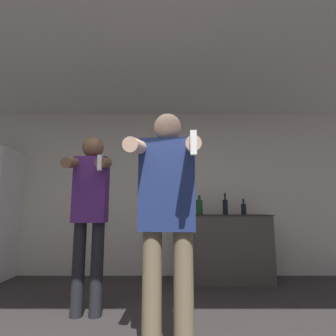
{
  "coord_description": "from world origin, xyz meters",
  "views": [
    {
      "loc": [
        0.25,
        -1.19,
        0.99
      ],
      "look_at": [
        0.25,
        0.65,
        1.28
      ],
      "focal_mm": 28.0,
      "sensor_mm": 36.0,
      "label": 1
    }
  ],
  "objects_px": {
    "bottle_short_whiskey": "(200,206)",
    "bottle_red_label": "(244,209)",
    "bottle_amber_bourbon": "(226,206)",
    "person_man_side": "(91,205)",
    "person_woman_foreground": "(168,211)"
  },
  "relations": [
    {
      "from": "bottle_red_label",
      "to": "bottle_short_whiskey",
      "type": "bearing_deg",
      "value": 180.0
    },
    {
      "from": "bottle_short_whiskey",
      "to": "bottle_red_label",
      "type": "bearing_deg",
      "value": 0.0
    },
    {
      "from": "bottle_amber_bourbon",
      "to": "bottle_red_label",
      "type": "xyz_separation_m",
      "value": [
        0.26,
        0.0,
        -0.03
      ]
    },
    {
      "from": "bottle_amber_bourbon",
      "to": "bottle_red_label",
      "type": "bearing_deg",
      "value": 0.0
    },
    {
      "from": "bottle_red_label",
      "to": "person_woman_foreground",
      "type": "relative_size",
      "value": 0.14
    },
    {
      "from": "bottle_short_whiskey",
      "to": "bottle_red_label",
      "type": "height_order",
      "value": "bottle_short_whiskey"
    },
    {
      "from": "bottle_short_whiskey",
      "to": "bottle_amber_bourbon",
      "type": "bearing_deg",
      "value": 0.0
    },
    {
      "from": "bottle_red_label",
      "to": "person_woman_foreground",
      "type": "distance_m",
      "value": 2.24
    },
    {
      "from": "person_woman_foreground",
      "to": "bottle_amber_bourbon",
      "type": "bearing_deg",
      "value": 67.2
    },
    {
      "from": "bottle_amber_bourbon",
      "to": "bottle_short_whiskey",
      "type": "bearing_deg",
      "value": 180.0
    },
    {
      "from": "bottle_short_whiskey",
      "to": "person_man_side",
      "type": "xyz_separation_m",
      "value": [
        -1.22,
        -1.17,
        -0.01
      ]
    },
    {
      "from": "person_man_side",
      "to": "person_woman_foreground",
      "type": "bearing_deg",
      "value": -45.93
    },
    {
      "from": "bottle_short_whiskey",
      "to": "person_man_side",
      "type": "height_order",
      "value": "person_man_side"
    },
    {
      "from": "bottle_amber_bourbon",
      "to": "bottle_red_label",
      "type": "relative_size",
      "value": 1.4
    },
    {
      "from": "bottle_amber_bourbon",
      "to": "bottle_short_whiskey",
      "type": "height_order",
      "value": "bottle_amber_bourbon"
    }
  ]
}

